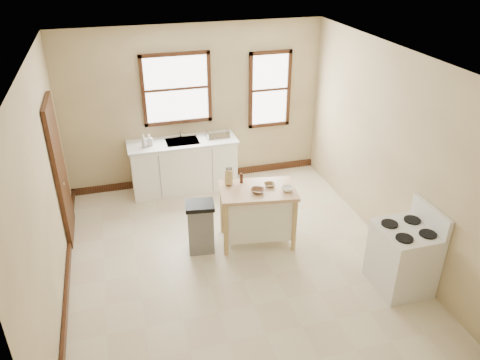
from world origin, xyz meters
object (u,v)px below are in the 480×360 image
at_px(knife_block, 229,178).
at_px(bowl_a, 258,191).
at_px(bowl_b, 270,185).
at_px(trash_bin, 201,227).
at_px(gas_stove, 404,249).
at_px(soap_bottle_b, 150,140).
at_px(soap_bottle_a, 144,141).
at_px(bowl_c, 287,189).
at_px(kitchen_island, 257,215).
at_px(dish_rack, 218,134).
at_px(pepper_grinder, 241,178).

relative_size(knife_block, bowl_a, 1.07).
distance_m(bowl_a, bowl_b, 0.25).
relative_size(trash_bin, gas_stove, 0.68).
bearing_deg(soap_bottle_b, soap_bottle_a, -145.17).
relative_size(soap_bottle_a, trash_bin, 0.28).
xyz_separation_m(bowl_a, bowl_b, (0.22, 0.12, -0.00)).
distance_m(soap_bottle_b, bowl_c, 2.62).
bearing_deg(kitchen_island, soap_bottle_a, 136.93).
bearing_deg(soap_bottle_a, bowl_a, -69.51).
bearing_deg(bowl_b, kitchen_island, -168.73).
relative_size(bowl_b, bowl_c, 0.94).
xyz_separation_m(kitchen_island, bowl_b, (0.19, 0.04, 0.46)).
distance_m(soap_bottle_a, soap_bottle_b, 0.11).
bearing_deg(soap_bottle_b, knife_block, -50.73).
bearing_deg(bowl_b, dish_rack, 99.77).
distance_m(soap_bottle_a, gas_stove, 4.35).
height_order(soap_bottle_b, bowl_c, soap_bottle_b).
distance_m(knife_block, bowl_a, 0.47).
height_order(bowl_a, gas_stove, gas_stove).
bearing_deg(dish_rack, gas_stove, -64.76).
xyz_separation_m(bowl_a, trash_bin, (-0.81, 0.09, -0.51)).
xyz_separation_m(kitchen_island, gas_stove, (1.46, -1.45, 0.13)).
relative_size(dish_rack, bowl_c, 2.40).
relative_size(kitchen_island, knife_block, 5.35).
relative_size(bowl_a, bowl_c, 1.13).
height_order(soap_bottle_b, pepper_grinder, soap_bottle_b).
relative_size(soap_bottle_a, bowl_a, 1.15).
bearing_deg(trash_bin, dish_rack, 77.20).
relative_size(bowl_c, trash_bin, 0.21).
bearing_deg(bowl_c, dish_rack, 104.06).
bearing_deg(soap_bottle_a, gas_stove, -64.25).
height_order(bowl_a, bowl_b, bowl_a).
height_order(kitchen_island, pepper_grinder, pepper_grinder).
distance_m(knife_block, bowl_b, 0.59).
xyz_separation_m(pepper_grinder, gas_stove, (1.64, -1.70, -0.38)).
bearing_deg(trash_bin, bowl_a, 1.67).
bearing_deg(pepper_grinder, trash_bin, -160.25).
bearing_deg(bowl_c, knife_block, 151.15).
bearing_deg(soap_bottle_b, bowl_b, -41.91).
bearing_deg(pepper_grinder, knife_block, 178.42).
height_order(soap_bottle_a, bowl_a, soap_bottle_a).
bearing_deg(bowl_a, gas_stove, -42.51).
bearing_deg(bowl_a, kitchen_island, 69.86).
height_order(kitchen_island, knife_block, knife_block).
distance_m(soap_bottle_b, knife_block, 1.85).
bearing_deg(kitchen_island, bowl_c, -13.35).
xyz_separation_m(kitchen_island, bowl_a, (-0.03, -0.08, 0.46)).
height_order(knife_block, bowl_c, knife_block).
relative_size(soap_bottle_a, bowl_b, 1.38).
bearing_deg(soap_bottle_b, bowl_c, -41.35).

